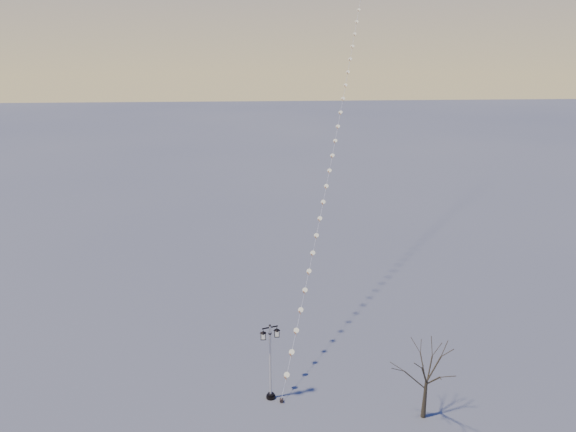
{
  "coord_description": "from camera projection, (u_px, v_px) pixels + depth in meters",
  "views": [
    {
      "loc": [
        -0.9,
        -21.51,
        17.51
      ],
      "look_at": [
        1.04,
        6.97,
        8.14
      ],
      "focal_mm": 32.85,
      "sensor_mm": 36.0,
      "label": 1
    }
  ],
  "objects": [
    {
      "name": "ground",
      "position": [
        277.0,
        417.0,
        25.91
      ],
      "size": [
        300.0,
        300.0,
        0.0
      ],
      "primitive_type": "plane",
      "color": "#5E6160",
      "rests_on": "ground"
    },
    {
      "name": "kite_train",
      "position": [
        349.0,
        43.0,
        40.74
      ],
      "size": [
        13.43,
        40.21,
        35.28
      ],
      "rotation": [
        0.0,
        0.0,
        0.23
      ],
      "color": "black",
      "rests_on": "ground"
    },
    {
      "name": "bare_tree",
      "position": [
        427.0,
        371.0,
        25.14
      ],
      "size": [
        2.29,
        2.29,
        3.79
      ],
      "rotation": [
        0.0,
        0.0,
        -0.01
      ],
      "color": "#322B1C",
      "rests_on": "ground"
    },
    {
      "name": "street_lamp",
      "position": [
        270.0,
        358.0,
        26.6
      ],
      "size": [
        1.06,
        0.58,
        4.31
      ],
      "rotation": [
        0.0,
        0.0,
        0.3
      ],
      "color": "black",
      "rests_on": "ground"
    }
  ]
}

